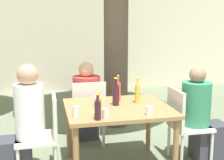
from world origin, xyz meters
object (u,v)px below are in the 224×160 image
Objects in this scene: drinking_glass_1 at (149,111)px; amber_bottle_2 at (98,107)px; person_seated_2 at (86,105)px; oil_cruet_1 at (138,93)px; wine_bottle_3 at (116,95)px; drinking_glass_0 at (76,111)px; patio_chair_1 at (184,121)px; soda_bottle_4 at (118,91)px; person_seated_1 at (202,119)px; patio_chair_0 at (45,131)px; patio_chair_2 at (88,110)px; drinking_glass_2 at (97,101)px; dining_table_front at (118,114)px; wine_bottle_0 at (98,110)px; drinking_glass_3 at (105,114)px; person_seated_0 at (22,129)px.

amber_bottle_2 is at bearing 172.64° from drinking_glass_1.
oil_cruet_1 is (0.50, -0.86, 0.35)m from person_seated_2.
wine_bottle_3 is 0.59m from drinking_glass_0.
oil_cruet_1 is at bearing 79.06° from patio_chair_1.
person_seated_1 is at bearing -14.52° from soda_bottle_4.
patio_chair_0 is 0.93m from patio_chair_2.
soda_bottle_4 is at bearing 58.72° from amber_bottle_2.
drinking_glass_0 is (0.32, -0.25, 0.28)m from patio_chair_0.
person_seated_2 is at bearing 90.63° from drinking_glass_2.
amber_bottle_2 is (-0.28, -0.31, 0.18)m from dining_table_front.
patio_chair_1 and patio_chair_2 have the same top height.
drinking_glass_0 is (-1.32, -0.25, 0.28)m from patio_chair_1.
wine_bottle_3 reaches higher than patio_chair_1.
drinking_glass_2 is at bearing 87.05° from person_seated_1.
patio_chair_2 is at bearing 86.61° from wine_bottle_0.
drinking_glass_3 is (-0.46, -0.01, 0.00)m from drinking_glass_1.
drinking_glass_3 is at bearing -25.14° from drinking_glass_0.
patio_chair_1 is at bearing 90.00° from patio_chair_0.
dining_table_front is 1.00× the size of person_seated_1.
patio_chair_1 is at bearing 90.00° from person_seated_1.
person_seated_0 is 4.80× the size of wine_bottle_0.
drinking_glass_1 is 0.64m from drinking_glass_2.
dining_table_front is 1.06m from person_seated_1.
drinking_glass_1 is at bearing -7.36° from amber_bottle_2.
amber_bottle_2 reaches higher than patio_chair_0.
drinking_glass_0 is (0.55, -0.25, 0.23)m from person_seated_0.
oil_cruet_1 reaches higher than patio_chair_2.
soda_bottle_4 is at bearing 106.17° from patio_chair_0.
drinking_glass_0 is (-0.27, -1.22, 0.28)m from person_seated_2.
patio_chair_1 is 3.56× the size of amber_bottle_2.
person_seated_0 is (-0.82, -0.73, 0.05)m from patio_chair_2.
person_seated_1 is at bearing 13.01° from amber_bottle_2.
wine_bottle_0 reaches higher than patio_chair_2.
person_seated_0 is (-1.05, -0.00, -0.09)m from dining_table_front.
person_seated_1 is at bearing 150.45° from patio_chair_2.
amber_bottle_2 is 2.39× the size of drinking_glass_0.
patio_chair_1 is 0.66m from oil_cruet_1.
wine_bottle_3 is (1.04, 0.06, 0.30)m from person_seated_0.
amber_bottle_2 is at bearing 60.34° from patio_chair_0.
soda_bottle_4 reaches higher than drinking_glass_2.
drinking_glass_1 is at bearing 73.84° from person_seated_0.
drinking_glass_0 reaches higher than drinking_glass_1.
person_seated_0 reaches higher than oil_cruet_1.
wine_bottle_3 is at bearing 64.78° from drinking_glass_3.
drinking_glass_1 is at bearing -43.35° from drinking_glass_2.
person_seated_0 reaches higher than wine_bottle_3.
patio_chair_0 is 2.88× the size of soda_bottle_4.
wine_bottle_3 is at bearing 85.63° from patio_chair_1.
patio_chair_0 is 1.13m from person_seated_2.
drinking_glass_1 is at bearing -92.49° from oil_cruet_1.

